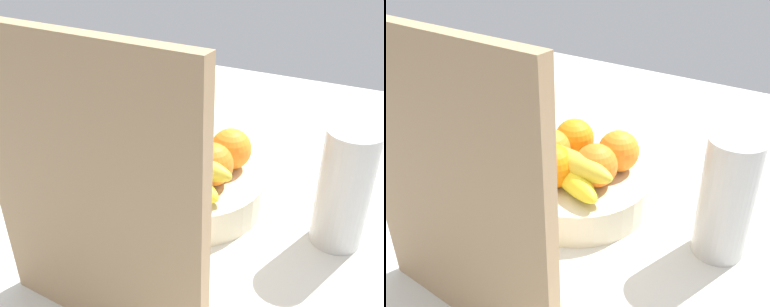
{
  "view_description": "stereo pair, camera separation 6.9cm",
  "coord_description": "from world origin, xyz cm",
  "views": [
    {
      "loc": [
        -28.42,
        58.51,
        44.64
      ],
      "look_at": [
        0.54,
        2.93,
        9.75
      ],
      "focal_mm": 40.63,
      "sensor_mm": 36.0,
      "label": 1
    },
    {
      "loc": [
        -34.34,
        55.01,
        44.64
      ],
      "look_at": [
        0.54,
        2.93,
        9.75
      ],
      "focal_mm": 40.63,
      "sensor_mm": 36.0,
      "label": 2
    }
  ],
  "objects": [
    {
      "name": "banana_bunch",
      "position": [
        -0.08,
        6.53,
        8.85
      ],
      "size": [
        17.62,
        11.07,
        6.2
      ],
      "color": "yellow",
      "rests_on": "fruit_bowl"
    },
    {
      "name": "cutting_board",
      "position": [
        -1.65,
        30.64,
        18.0
      ],
      "size": [
        28.05,
        2.89,
        36.0
      ],
      "primitive_type": "cube",
      "rotation": [
        0.0,
        0.0,
        -0.04
      ],
      "color": "tan",
      "rests_on": "ground_plane"
    },
    {
      "name": "orange_back_right",
      "position": [
        -4.24,
        -2.27,
        9.31
      ],
      "size": [
        7.12,
        7.12,
        7.12
      ],
      "primitive_type": "sphere",
      "color": "orange",
      "rests_on": "fruit_bowl"
    },
    {
      "name": "orange_center",
      "position": [
        1.96,
        7.96,
        9.31
      ],
      "size": [
        7.12,
        7.12,
        7.12
      ],
      "primitive_type": "sphere",
      "color": "orange",
      "rests_on": "fruit_bowl"
    },
    {
      "name": "orange_front_right",
      "position": [
        5.72,
        3.7,
        9.31
      ],
      "size": [
        7.12,
        7.12,
        7.12
      ],
      "primitive_type": "sphere",
      "color": "orange",
      "rests_on": "fruit_bowl"
    },
    {
      "name": "fruit_bowl",
      "position": [
        0.54,
        2.93,
        2.87
      ],
      "size": [
        24.38,
        24.38,
        5.75
      ],
      "primitive_type": "cylinder",
      "color": "beige",
      "rests_on": "ground_plane"
    },
    {
      "name": "orange_back_left",
      "position": [
        -3.55,
        3.94,
        9.31
      ],
      "size": [
        7.12,
        7.12,
        7.12
      ],
      "primitive_type": "sphere",
      "color": "orange",
      "rests_on": "fruit_bowl"
    },
    {
      "name": "ground_plane",
      "position": [
        0.0,
        0.0,
        -1.5
      ],
      "size": [
        180.0,
        140.0,
        3.0
      ],
      "primitive_type": "cube",
      "color": "silver"
    },
    {
      "name": "orange_front_left",
      "position": [
        4.62,
        -2.04,
        9.31
      ],
      "size": [
        7.12,
        7.12,
        7.12
      ],
      "primitive_type": "sphere",
      "color": "orange",
      "rests_on": "fruit_bowl"
    },
    {
      "name": "thermos_tumbler",
      "position": [
        -23.72,
        1.57,
        9.36
      ],
      "size": [
        7.67,
        7.67,
        18.72
      ],
      "primitive_type": "cylinder",
      "color": "#B8B8B6",
      "rests_on": "ground_plane"
    }
  ]
}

